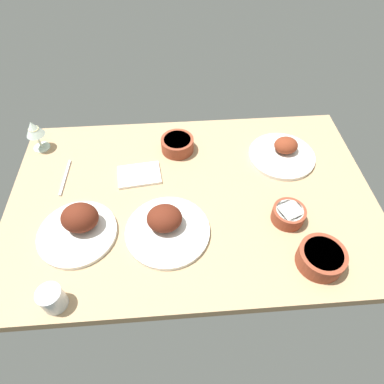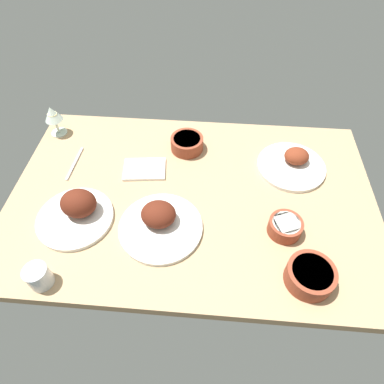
% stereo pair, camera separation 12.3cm
% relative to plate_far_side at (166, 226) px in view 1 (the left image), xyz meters
% --- Properties ---
extents(dining_table, '(1.40, 0.90, 0.04)m').
position_rel_plate_far_side_xyz_m(dining_table, '(0.10, 0.15, -0.05)').
color(dining_table, tan).
rests_on(dining_table, ground).
extents(plate_far_side, '(0.30, 0.30, 0.10)m').
position_rel_plate_far_side_xyz_m(plate_far_side, '(0.00, 0.00, 0.00)').
color(plate_far_side, silver).
rests_on(plate_far_side, dining_table).
extents(plate_near_viewer, '(0.28, 0.28, 0.08)m').
position_rel_plate_far_side_xyz_m(plate_near_viewer, '(0.50, 0.34, -0.01)').
color(plate_near_viewer, silver).
rests_on(plate_near_viewer, dining_table).
extents(plate_center_main, '(0.27, 0.27, 0.11)m').
position_rel_plate_far_side_xyz_m(plate_center_main, '(-0.30, 0.02, 0.01)').
color(plate_center_main, silver).
rests_on(plate_center_main, dining_table).
extents(bowl_cream, '(0.12, 0.12, 0.06)m').
position_rel_plate_far_side_xyz_m(bowl_cream, '(0.44, 0.01, 0.00)').
color(bowl_cream, brown).
rests_on(bowl_cream, dining_table).
extents(bowl_onions, '(0.14, 0.14, 0.06)m').
position_rel_plate_far_side_xyz_m(bowl_onions, '(0.06, 0.41, 0.00)').
color(bowl_onions, brown).
rests_on(bowl_onions, dining_table).
extents(bowl_pasta, '(0.15, 0.15, 0.06)m').
position_rel_plate_far_side_xyz_m(bowl_pasta, '(0.49, -0.16, 0.01)').
color(bowl_pasta, brown).
rests_on(bowl_pasta, dining_table).
extents(wine_glass, '(0.08, 0.08, 0.14)m').
position_rel_plate_far_side_xyz_m(wine_glass, '(-0.53, 0.47, 0.07)').
color(wine_glass, silver).
rests_on(wine_glass, dining_table).
extents(water_tumbler, '(0.07, 0.07, 0.08)m').
position_rel_plate_far_side_xyz_m(water_tumbler, '(-0.34, -0.24, 0.01)').
color(water_tumbler, silver).
rests_on(water_tumbler, dining_table).
extents(folded_napkin, '(0.18, 0.14, 0.01)m').
position_rel_plate_far_side_xyz_m(folded_napkin, '(-0.10, 0.27, -0.02)').
color(folded_napkin, white).
rests_on(folded_napkin, dining_table).
extents(fork_loose, '(0.02, 0.19, 0.01)m').
position_rel_plate_far_side_xyz_m(fork_loose, '(-0.40, 0.28, -0.02)').
color(fork_loose, silver).
rests_on(fork_loose, dining_table).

